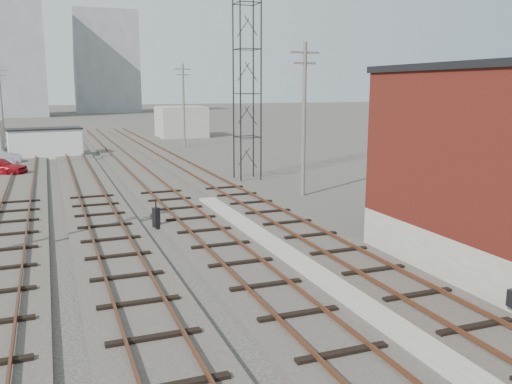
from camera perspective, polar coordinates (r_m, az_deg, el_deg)
ground at (r=61.73m, az=-13.85°, el=4.64°), size 320.00×320.00×0.00m
track_right at (r=41.66m, az=-6.70°, el=2.14°), size 3.20×90.00×0.39m
track_mid_right at (r=40.88m, az=-12.14°, el=1.81°), size 3.20×90.00×0.39m
track_mid_left at (r=40.47m, az=-17.74°, el=1.44°), size 3.20×90.00×0.39m
track_left at (r=40.45m, az=-23.39°, el=1.06°), size 3.20×90.00×0.39m
platform_curb at (r=18.11m, az=7.23°, el=-9.41°), size 0.90×28.00×0.26m
lattice_tower at (r=38.27m, az=-0.96°, el=12.55°), size 1.60×1.60×15.00m
utility_pole_left_c at (r=71.10m, az=-25.25°, el=8.59°), size 1.80×0.24×9.00m
utility_pole_right_a at (r=32.23m, az=5.07°, el=8.02°), size 1.80×0.24×9.00m
utility_pole_right_b at (r=60.61m, az=-7.63°, el=9.29°), size 1.80×0.24×9.00m
apartment_right at (r=151.87m, az=-15.51°, el=13.00°), size 16.00×12.00×26.00m
shed_right at (r=72.98m, az=-7.88°, el=7.34°), size 6.00×6.00×4.00m
switch_stand at (r=25.29m, az=-10.46°, el=-2.62°), size 0.36×0.36×1.19m
site_trailer at (r=54.10m, az=-21.32°, el=4.85°), size 6.80×3.47×2.76m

